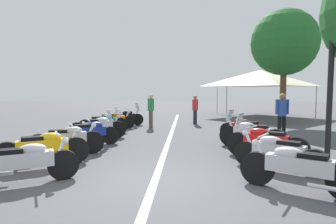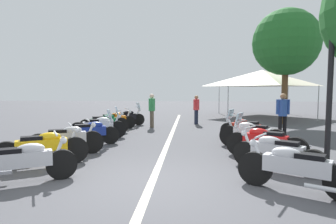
# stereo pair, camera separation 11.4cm
# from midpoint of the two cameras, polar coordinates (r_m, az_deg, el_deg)

# --- Properties ---
(ground_plane) EXTENTS (80.00, 80.00, 0.00)m
(ground_plane) POSITION_cam_midpoint_polar(r_m,az_deg,el_deg) (5.85, -3.46, -14.16)
(ground_plane) COLOR #4C4C51
(lane_centre_stripe) EXTENTS (20.86, 0.16, 0.01)m
(lane_centre_stripe) POSITION_cam_midpoint_polar(r_m,az_deg,el_deg) (10.63, -0.13, -5.61)
(lane_centre_stripe) COLOR beige
(lane_centre_stripe) RESTS_ON ground_plane
(motorcycle_left_row_0) EXTENTS (1.20, 1.90, 0.99)m
(motorcycle_left_row_0) POSITION_cam_midpoint_polar(r_m,az_deg,el_deg) (6.39, -27.25, -8.83)
(motorcycle_left_row_0) COLOR black
(motorcycle_left_row_0) RESTS_ON ground_plane
(motorcycle_left_row_1) EXTENTS (1.22, 1.97, 1.01)m
(motorcycle_left_row_1) POSITION_cam_midpoint_polar(r_m,az_deg,el_deg) (7.62, -23.96, -6.50)
(motorcycle_left_row_1) COLOR black
(motorcycle_left_row_1) RESTS_ON ground_plane
(motorcycle_left_row_2) EXTENTS (1.08, 1.94, 1.01)m
(motorcycle_left_row_2) POSITION_cam_midpoint_polar(r_m,az_deg,el_deg) (8.62, -19.84, -5.15)
(motorcycle_left_row_2) COLOR black
(motorcycle_left_row_2) RESTS_ON ground_plane
(motorcycle_left_row_3) EXTENTS (1.08, 1.83, 1.19)m
(motorcycle_left_row_3) POSITION_cam_midpoint_polar(r_m,az_deg,el_deg) (9.90, -15.52, -3.87)
(motorcycle_left_row_3) COLOR black
(motorcycle_left_row_3) RESTS_ON ground_plane
(motorcycle_left_row_4) EXTENTS (0.97, 2.03, 1.22)m
(motorcycle_left_row_4) POSITION_cam_midpoint_polar(r_m,az_deg,el_deg) (11.17, -13.99, -2.82)
(motorcycle_left_row_4) COLOR black
(motorcycle_left_row_4) RESTS_ON ground_plane
(motorcycle_left_row_5) EXTENTS (1.19, 1.90, 1.01)m
(motorcycle_left_row_5) POSITION_cam_midpoint_polar(r_m,az_deg,el_deg) (12.28, -12.92, -2.18)
(motorcycle_left_row_5) COLOR black
(motorcycle_left_row_5) RESTS_ON ground_plane
(motorcycle_left_row_6) EXTENTS (1.22, 1.91, 0.99)m
(motorcycle_left_row_6) POSITION_cam_midpoint_polar(r_m,az_deg,el_deg) (13.57, -11.17, -1.59)
(motorcycle_left_row_6) COLOR black
(motorcycle_left_row_6) RESTS_ON ground_plane
(motorcycle_left_row_7) EXTENTS (1.13, 1.86, 1.19)m
(motorcycle_left_row_7) POSITION_cam_midpoint_polar(r_m,az_deg,el_deg) (14.83, -8.82, -1.01)
(motorcycle_left_row_7) COLOR black
(motorcycle_left_row_7) RESTS_ON ground_plane
(motorcycle_right_row_0) EXTENTS (1.24, 1.92, 1.01)m
(motorcycle_right_row_0) POSITION_cam_midpoint_polar(r_m,az_deg,el_deg) (5.76, 23.89, -10.04)
(motorcycle_right_row_0) COLOR black
(motorcycle_right_row_0) RESTS_ON ground_plane
(motorcycle_right_row_1) EXTENTS (1.33, 1.83, 0.98)m
(motorcycle_right_row_1) POSITION_cam_midpoint_polar(r_m,az_deg,el_deg) (7.07, 20.57, -7.40)
(motorcycle_right_row_1) COLOR black
(motorcycle_right_row_1) RESTS_ON ground_plane
(motorcycle_right_row_2) EXTENTS (1.24, 1.96, 1.22)m
(motorcycle_right_row_2) POSITION_cam_midpoint_polar(r_m,az_deg,el_deg) (8.18, 18.33, -5.55)
(motorcycle_right_row_2) COLOR black
(motorcycle_right_row_2) RESTS_ON ground_plane
(motorcycle_right_row_3) EXTENTS (1.26, 1.93, 1.23)m
(motorcycle_right_row_3) POSITION_cam_midpoint_polar(r_m,az_deg,el_deg) (9.46, 15.88, -4.12)
(motorcycle_right_row_3) COLOR black
(motorcycle_right_row_3) RESTS_ON ground_plane
(motorcycle_right_row_4) EXTENTS (1.34, 1.70, 0.98)m
(motorcycle_right_row_4) POSITION_cam_midpoint_polar(r_m,az_deg,el_deg) (10.84, 14.71, -3.19)
(motorcycle_right_row_4) COLOR black
(motorcycle_right_row_4) RESTS_ON ground_plane
(street_lamp_twin_globe) EXTENTS (0.32, 1.22, 5.48)m
(street_lamp_twin_globe) POSITION_cam_midpoint_polar(r_m,az_deg,el_deg) (8.68, 29.72, 15.95)
(street_lamp_twin_globe) COLOR black
(street_lamp_twin_globe) RESTS_ON ground_plane
(bystander_0) EXTENTS (0.32, 0.53, 1.72)m
(bystander_0) POSITION_cam_midpoint_polar(r_m,az_deg,el_deg) (11.85, 21.52, 0.04)
(bystander_0) COLOR black
(bystander_0) RESTS_ON ground_plane
(bystander_1) EXTENTS (0.49, 0.32, 1.66)m
(bystander_1) POSITION_cam_midpoint_polar(r_m,az_deg,el_deg) (14.09, -3.67, 0.83)
(bystander_1) COLOR brown
(bystander_1) RESTS_ON ground_plane
(bystander_2) EXTENTS (0.50, 0.32, 1.56)m
(bystander_2) POSITION_cam_midpoint_polar(r_m,az_deg,el_deg) (15.51, 5.22, 0.92)
(bystander_2) COLOR #1E2338
(bystander_2) RESTS_ON ground_plane
(roadside_tree_1) EXTENTS (3.52, 3.52, 6.15)m
(roadside_tree_1) POSITION_cam_midpoint_polar(r_m,az_deg,el_deg) (16.91, 22.01, 12.68)
(roadside_tree_1) COLOR brown
(roadside_tree_1) RESTS_ON ground_plane
(event_tent) EXTENTS (5.84, 5.84, 3.20)m
(event_tent) POSITION_cam_midpoint_polar(r_m,az_deg,el_deg) (20.67, 17.76, 6.45)
(event_tent) COLOR beige
(event_tent) RESTS_ON ground_plane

